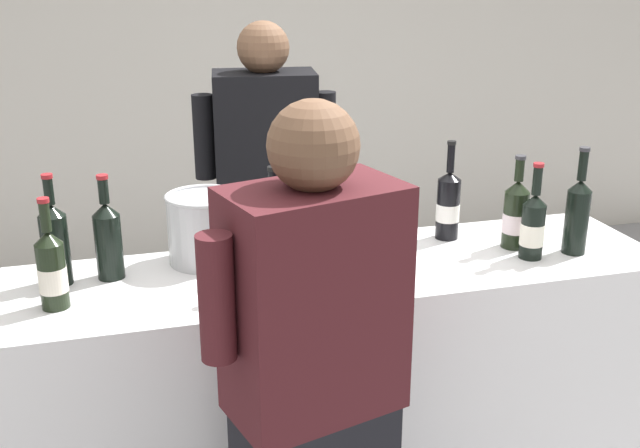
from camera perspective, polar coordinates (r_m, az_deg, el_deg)
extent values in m
cube|color=beige|center=(4.79, -7.60, 12.88)|extent=(8.00, 0.10, 2.80)
cube|color=white|center=(2.63, 1.64, -13.39)|extent=(2.09, 0.56, 1.01)
cylinder|color=black|center=(2.37, -15.62, -1.66)|extent=(0.08, 0.08, 0.20)
cone|color=black|center=(2.33, -15.89, 1.07)|extent=(0.08, 0.08, 0.04)
cylinder|color=black|center=(2.31, -16.01, 2.40)|extent=(0.03, 0.03, 0.07)
cylinder|color=maroon|center=(2.30, -16.11, 3.43)|extent=(0.03, 0.03, 0.01)
cylinder|color=black|center=(2.37, -19.28, -1.87)|extent=(0.08, 0.08, 0.21)
cone|color=black|center=(2.33, -19.62, 0.99)|extent=(0.08, 0.08, 0.04)
cylinder|color=black|center=(2.31, -19.78, 2.33)|extent=(0.03, 0.03, 0.08)
cylinder|color=maroon|center=(2.30, -19.90, 3.41)|extent=(0.03, 0.03, 0.01)
cylinder|color=black|center=(2.22, -19.51, -3.70)|extent=(0.08, 0.08, 0.19)
cone|color=black|center=(2.18, -19.84, -0.97)|extent=(0.08, 0.08, 0.04)
cylinder|color=black|center=(2.16, -20.01, 0.50)|extent=(0.03, 0.03, 0.08)
cylinder|color=maroon|center=(2.14, -20.16, 1.69)|extent=(0.03, 0.03, 0.01)
cylinder|color=silver|center=(2.22, -19.48, -3.93)|extent=(0.08, 0.08, 0.07)
cylinder|color=black|center=(2.61, 18.75, 0.14)|extent=(0.08, 0.08, 0.21)
cone|color=black|center=(2.58, 19.05, 2.75)|extent=(0.08, 0.08, 0.04)
cylinder|color=black|center=(2.56, 19.21, 4.17)|extent=(0.03, 0.03, 0.10)
cylinder|color=#333338|center=(2.55, 19.34, 5.35)|extent=(0.03, 0.03, 0.01)
cylinder|color=black|center=(2.20, -4.03, -2.60)|extent=(0.08, 0.08, 0.20)
cone|color=black|center=(2.16, -4.10, 0.14)|extent=(0.08, 0.08, 0.03)
cylinder|color=black|center=(2.15, -4.13, 1.41)|extent=(0.03, 0.03, 0.07)
cylinder|color=#333338|center=(2.13, -4.16, 2.51)|extent=(0.03, 0.03, 0.01)
cylinder|color=black|center=(2.33, -3.43, -1.34)|extent=(0.07, 0.07, 0.20)
cone|color=black|center=(2.29, -3.48, 1.38)|extent=(0.07, 0.07, 0.03)
cylinder|color=black|center=(2.27, -3.52, 2.91)|extent=(0.03, 0.03, 0.09)
cylinder|color=black|center=(2.26, -3.54, 4.20)|extent=(0.04, 0.04, 0.01)
cylinder|color=black|center=(2.61, 14.49, 0.31)|extent=(0.08, 0.08, 0.19)
cone|color=black|center=(2.57, 14.70, 2.75)|extent=(0.08, 0.08, 0.04)
cylinder|color=black|center=(2.56, 14.81, 3.95)|extent=(0.03, 0.03, 0.07)
cylinder|color=#333338|center=(2.55, 14.89, 4.88)|extent=(0.03, 0.03, 0.01)
cylinder|color=white|center=(2.61, 14.47, 0.11)|extent=(0.08, 0.08, 0.07)
cylinder|color=black|center=(2.53, 15.70, -0.54)|extent=(0.08, 0.08, 0.18)
cone|color=black|center=(2.50, 15.92, 1.77)|extent=(0.08, 0.08, 0.03)
cylinder|color=black|center=(2.48, 16.06, 3.15)|extent=(0.03, 0.03, 0.09)
cylinder|color=maroon|center=(2.47, 16.17, 4.30)|extent=(0.03, 0.03, 0.01)
cylinder|color=white|center=(2.53, 15.69, -0.73)|extent=(0.08, 0.08, 0.07)
cylinder|color=black|center=(2.64, 9.61, 1.12)|extent=(0.08, 0.08, 0.21)
cone|color=black|center=(2.61, 9.76, 3.59)|extent=(0.08, 0.08, 0.03)
cylinder|color=black|center=(2.59, 9.84, 4.89)|extent=(0.03, 0.03, 0.10)
cylinder|color=black|center=(2.58, 9.90, 6.05)|extent=(0.03, 0.03, 0.01)
cylinder|color=white|center=(2.65, 9.60, 0.90)|extent=(0.08, 0.08, 0.06)
cylinder|color=black|center=(2.23, -0.17, -2.20)|extent=(0.08, 0.08, 0.20)
cone|color=black|center=(2.19, -0.18, 0.62)|extent=(0.08, 0.08, 0.03)
cylinder|color=black|center=(2.18, -0.18, 2.05)|extent=(0.03, 0.03, 0.08)
cylinder|color=#B79333|center=(2.16, -0.18, 3.24)|extent=(0.04, 0.04, 0.01)
cylinder|color=silver|center=(2.24, -0.17, -2.44)|extent=(0.08, 0.08, 0.06)
cylinder|color=silver|center=(2.41, 4.37, -3.08)|extent=(0.08, 0.08, 0.00)
cylinder|color=silver|center=(2.40, 4.39, -2.15)|extent=(0.01, 0.01, 0.08)
ellipsoid|color=silver|center=(2.37, 4.44, -0.21)|extent=(0.08, 0.08, 0.10)
ellipsoid|color=maroon|center=(2.37, 4.43, -0.62)|extent=(0.06, 0.06, 0.04)
cylinder|color=silver|center=(2.43, -8.72, -0.41)|extent=(0.23, 0.23, 0.22)
torus|color=silver|center=(2.39, -8.85, 2.10)|extent=(0.24, 0.24, 0.01)
cube|color=black|center=(3.20, -3.78, -8.18)|extent=(0.37, 0.29, 0.90)
cube|color=black|center=(2.93, -4.11, 5.24)|extent=(0.41, 0.29, 0.63)
sphere|color=brown|center=(2.86, -4.31, 13.12)|extent=(0.19, 0.19, 0.19)
cylinder|color=black|center=(2.93, 0.40, 6.84)|extent=(0.08, 0.08, 0.32)
cylinder|color=black|center=(2.91, -8.74, 6.50)|extent=(0.08, 0.08, 0.32)
cube|color=#47191E|center=(1.77, -0.47, -5.92)|extent=(0.45, 0.34, 0.56)
sphere|color=brown|center=(1.65, -0.51, 5.90)|extent=(0.21, 0.21, 0.21)
cylinder|color=#47191E|center=(1.65, -7.81, -5.57)|extent=(0.08, 0.08, 0.29)
cylinder|color=#47191E|center=(1.87, 5.96, -2.40)|extent=(0.08, 0.08, 0.29)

